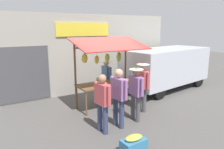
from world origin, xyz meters
TOP-DOWN VIEW (x-y plane):
  - ground_plane at (0.00, 0.00)m, footprint 40.00×40.00m
  - street_backdrop at (0.05, -2.20)m, footprint 9.00×0.30m
  - market_stall at (-0.00, -0.04)m, footprint 2.50×1.46m
  - vendor_with_sunhat at (-0.39, -0.75)m, footprint 0.41×0.68m
  - shopper_in_striped_shirt at (0.58, 1.59)m, footprint 0.26×0.72m
  - shopper_with_shopping_bag at (-0.11, 1.50)m, footprint 0.43×0.71m
  - shopper_in_grey_tee at (-0.79, 0.99)m, footprint 0.43×0.71m
  - shopper_with_ponytail at (1.14, 1.65)m, footprint 0.26×0.70m
  - parked_van at (-3.39, -0.60)m, footprint 4.61×2.42m
  - produce_crate_near at (0.99, 2.85)m, footprint 0.61×0.37m

SIDE VIEW (x-z plane):
  - ground_plane at x=0.00m, z-range 0.00..0.00m
  - produce_crate_near at x=0.99m, z-range -0.02..0.38m
  - vendor_with_sunhat at x=-0.39m, z-range 0.13..1.71m
  - shopper_with_ponytail at x=1.14m, z-range 0.13..1.76m
  - shopper_with_shopping_bag at x=-0.11m, z-range 0.15..1.81m
  - shopper_in_grey_tee at x=-0.79m, z-range 0.16..1.83m
  - shopper_in_striped_shirt at x=0.58m, z-range 0.14..1.86m
  - parked_van at x=-3.39m, z-range 0.18..2.06m
  - market_stall at x=0.00m, z-range 0.29..2.79m
  - street_backdrop at x=0.05m, z-range 0.00..3.40m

